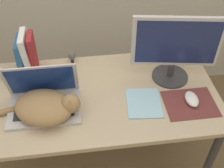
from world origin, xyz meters
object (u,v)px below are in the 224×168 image
Objects in this scene: external_monitor at (175,48)px; book_row at (26,55)px; laptop at (44,100)px; computer_mouse at (192,99)px; notepad at (144,103)px; webcam at (72,56)px; cat at (46,107)px.

external_monitor reaches higher than book_row.
computer_mouse is (0.76, -0.07, -0.03)m from laptop.
webcam reaches higher than notepad.
cat is at bearing -72.17° from book_row.
notepad is (0.51, -0.05, -0.04)m from laptop.
laptop reaches higher than computer_mouse.
laptop reaches higher than cat.
external_monitor is (0.71, 0.14, 0.16)m from laptop.
cat is (0.02, -0.06, 0.01)m from laptop.
cat is 1.85× the size of notepad.
external_monitor is 0.82m from book_row.
laptop is 0.32m from book_row.
cat is at bearing -74.87° from laptop.
laptop is at bearing 174.80° from notepad.
laptop is 1.62× the size of notepad.
external_monitor is 0.61m from webcam.
external_monitor is at bearing -20.53° from webcam.
notepad is (0.50, 0.01, -0.06)m from cat.
laptop is 0.87× the size of cat.
external_monitor is 1.80× the size of book_row.
laptop is 5.12× the size of webcam.
laptop is at bearing -113.58° from webcam.
notepad is at bearing -5.20° from laptop.
book_row is (-0.86, 0.36, 0.10)m from computer_mouse.
notepad is (-0.19, -0.19, -0.20)m from external_monitor.
computer_mouse is 0.43× the size of book_row.
webcam is (-0.55, 0.21, -0.16)m from external_monitor.
notepad is at bearing -136.11° from external_monitor.
external_monitor is 2.06× the size of notepad.
computer_mouse is at bearing -22.79° from book_row.
computer_mouse is (0.06, -0.21, -0.19)m from external_monitor.
laptop reaches higher than webcam.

